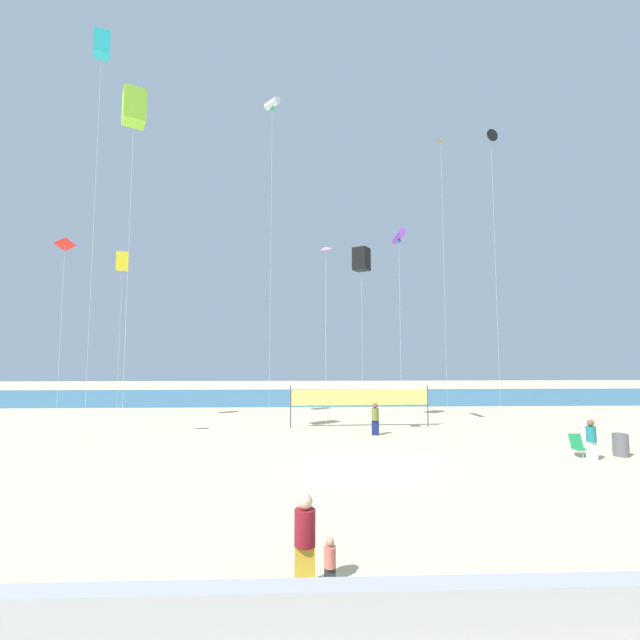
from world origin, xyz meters
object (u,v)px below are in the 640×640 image
at_px(kite_lime_box, 134,108).
at_px(kite_black_box, 361,259).
at_px(beachgoer_olive_shirt, 375,418).
at_px(beachgoer_teal_shirt, 591,439).
at_px(kite_yellow_box, 122,262).
at_px(folding_beach_chair, 578,445).
at_px(kite_pink_diamond, 325,251).
at_px(kite_orange_diamond, 441,154).
at_px(beach_handbag, 569,455).
at_px(kite_white_tube, 272,105).
at_px(kite_violet_tube, 399,237).
at_px(kite_cyan_box, 102,45).
at_px(trash_barrel, 621,445).
at_px(volleyball_net, 360,399).
at_px(kite_black_delta, 491,138).
at_px(kite_red_diamond, 65,245).
at_px(mother_figure, 305,538).
at_px(toddler_figure, 330,563).

distance_m(kite_lime_box, kite_black_box, 15.00).
bearing_deg(beachgoer_olive_shirt, kite_black_box, 172.27).
xyz_separation_m(beachgoer_teal_shirt, kite_yellow_box, (-23.03, 10.78, 9.34)).
distance_m(folding_beach_chair, kite_pink_diamond, 13.98).
relative_size(kite_orange_diamond, kite_yellow_box, 2.05).
height_order(beach_handbag, kite_yellow_box, kite_yellow_box).
bearing_deg(kite_yellow_box, beach_handbag, -24.97).
bearing_deg(folding_beach_chair, kite_white_tube, 166.10).
relative_size(kite_orange_diamond, kite_black_box, 1.99).
height_order(kite_violet_tube, kite_cyan_box, kite_cyan_box).
xyz_separation_m(folding_beach_chair, kite_pink_diamond, (-10.24, 3.37, 8.90)).
xyz_separation_m(trash_barrel, kite_yellow_box, (-24.71, 10.10, 9.73)).
relative_size(beach_handbag, kite_violet_tube, 0.03).
height_order(beachgoer_olive_shirt, kite_yellow_box, kite_yellow_box).
relative_size(kite_violet_tube, kite_pink_diamond, 1.19).
bearing_deg(volleyball_net, kite_orange_diamond, 46.50).
xyz_separation_m(volleyball_net, kite_pink_diamond, (-2.24, -4.42, 7.72)).
bearing_deg(trash_barrel, kite_violet_tube, 135.74).
xyz_separation_m(kite_black_delta, kite_black_box, (-10.03, -2.71, -9.83)).
relative_size(kite_red_diamond, kite_black_delta, 0.47).
relative_size(kite_pink_diamond, kite_yellow_box, 0.89).
relative_size(folding_beach_chair, kite_red_diamond, 0.09).
height_order(mother_figure, volleyball_net, volleyball_net).
bearing_deg(kite_violet_tube, kite_red_diamond, -166.25).
bearing_deg(kite_orange_diamond, folding_beach_chair, -90.00).
xyz_separation_m(trash_barrel, kite_pink_diamond, (-12.01, 3.43, 8.90)).
distance_m(toddler_figure, kite_pink_diamond, 16.03).
bearing_deg(kite_pink_diamond, beachgoer_olive_shirt, 34.04).
height_order(volleyball_net, kite_black_box, kite_black_box).
distance_m(trash_barrel, kite_cyan_box, 33.33).
distance_m(beachgoer_teal_shirt, kite_white_tube, 27.01).
bearing_deg(kite_white_tube, kite_cyan_box, -154.62).
distance_m(beachgoer_teal_shirt, kite_black_delta, 23.46).
bearing_deg(kite_cyan_box, trash_barrel, -14.01).
bearing_deg(kite_violet_tube, kite_yellow_box, 170.65).
xyz_separation_m(beachgoer_teal_shirt, beachgoer_olive_shirt, (-7.62, 5.94, 0.05)).
relative_size(folding_beach_chair, kite_white_tube, 0.04).
bearing_deg(kite_red_diamond, kite_pink_diamond, 1.59).
bearing_deg(kite_black_box, mother_figure, -100.75).
xyz_separation_m(toddler_figure, kite_yellow_box, (-12.08, 20.01, 9.70)).
bearing_deg(volleyball_net, folding_beach_chair, -44.25).
height_order(folding_beach_chair, kite_yellow_box, kite_yellow_box).
xyz_separation_m(beachgoer_teal_shirt, beach_handbag, (-0.69, 0.38, -0.73)).
distance_m(kite_black_box, kite_yellow_box, 15.35).
xyz_separation_m(mother_figure, kite_white_tube, (-2.21, 20.47, 20.38)).
xyz_separation_m(beachgoer_olive_shirt, kite_black_box, (-0.06, 4.41, 9.47)).
bearing_deg(beachgoer_olive_shirt, toddler_figure, -20.91).
height_order(mother_figure, kite_lime_box, kite_lime_box).
bearing_deg(kite_black_delta, volleyball_net, -156.53).
bearing_deg(mother_figure, kite_cyan_box, 121.72).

